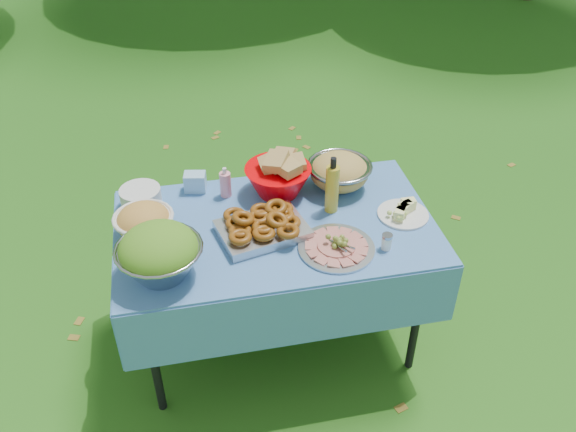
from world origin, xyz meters
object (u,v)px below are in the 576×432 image
(bread_bowl, at_px, (278,174))
(charcuterie_platter, at_px, (337,242))
(salad_bowl, at_px, (159,253))
(plate_stack, at_px, (141,197))
(oil_bottle, at_px, (332,185))
(picnic_table, at_px, (277,285))
(pasta_bowl_steel, at_px, (339,171))

(bread_bowl, relative_size, charcuterie_platter, 0.96)
(salad_bowl, xyz_separation_m, charcuterie_platter, (0.75, 0.01, -0.08))
(plate_stack, bearing_deg, charcuterie_platter, -31.11)
(charcuterie_platter, bearing_deg, bread_bowl, 109.31)
(salad_bowl, relative_size, charcuterie_platter, 1.05)
(bread_bowl, distance_m, oil_bottle, 0.29)
(oil_bottle, bearing_deg, picnic_table, -166.98)
(pasta_bowl_steel, bearing_deg, bread_bowl, 179.71)
(plate_stack, height_order, bread_bowl, bread_bowl)
(plate_stack, distance_m, oil_bottle, 0.91)
(salad_bowl, distance_m, pasta_bowl_steel, 1.02)
(plate_stack, bearing_deg, salad_bowl, -81.53)
(salad_bowl, height_order, plate_stack, salad_bowl)
(picnic_table, relative_size, salad_bowl, 4.12)
(salad_bowl, bearing_deg, picnic_table, 24.03)
(salad_bowl, distance_m, bread_bowl, 0.76)
(picnic_table, height_order, pasta_bowl_steel, pasta_bowl_steel)
(salad_bowl, bearing_deg, charcuterie_platter, 1.02)
(charcuterie_platter, bearing_deg, picnic_table, 135.95)
(oil_bottle, bearing_deg, pasta_bowl_steel, 64.89)
(plate_stack, relative_size, pasta_bowl_steel, 0.61)
(bread_bowl, bearing_deg, pasta_bowl_steel, -0.29)
(pasta_bowl_steel, xyz_separation_m, charcuterie_platter, (-0.14, -0.48, -0.05))
(plate_stack, height_order, oil_bottle, oil_bottle)
(plate_stack, xyz_separation_m, bread_bowl, (0.66, -0.02, 0.06))
(charcuterie_platter, relative_size, oil_bottle, 1.18)
(pasta_bowl_steel, bearing_deg, salad_bowl, -151.27)
(salad_bowl, distance_m, oil_bottle, 0.86)
(oil_bottle, bearing_deg, bread_bowl, 138.62)
(pasta_bowl_steel, distance_m, charcuterie_platter, 0.50)
(plate_stack, xyz_separation_m, charcuterie_platter, (0.83, -0.50, -0.01))
(salad_bowl, xyz_separation_m, oil_bottle, (0.80, 0.30, 0.03))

